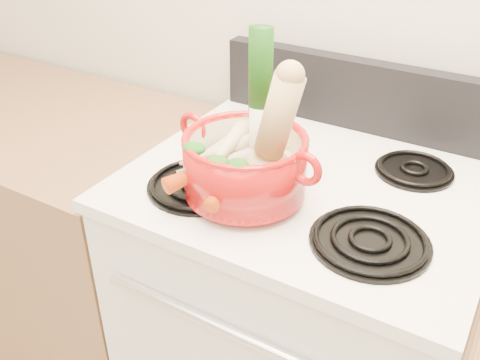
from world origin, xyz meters
The scene contains 24 objects.
stove_body centered at (0.00, 1.40, 0.46)m, with size 0.76×0.65×0.92m, color silver.
cooktop centered at (0.00, 1.40, 0.93)m, with size 0.78×0.67×0.03m, color white.
control_backsplash centered at (0.00, 1.70, 1.04)m, with size 0.76×0.05×0.18m, color black.
oven_handle centered at (0.00, 1.06, 0.78)m, with size 0.02×0.02×0.60m, color silver.
counter_left centered at (-1.07, 1.40, 0.45)m, with size 1.36×0.65×0.90m, color brown.
burner_front_left centered at (-0.19, 1.24, 0.96)m, with size 0.22×0.22×0.02m, color black.
burner_front_right centered at (0.19, 1.24, 0.96)m, with size 0.22×0.22×0.02m, color black.
burner_back_left centered at (-0.19, 1.54, 0.96)m, with size 0.17×0.17×0.02m, color black.
burner_back_right centered at (0.19, 1.54, 0.96)m, with size 0.17×0.17×0.02m, color black.
dutch_oven centered at (-0.09, 1.26, 1.03)m, with size 0.25×0.25×0.12m, color #AC0F0E.
pot_handle_left centered at (-0.22, 1.27, 1.07)m, with size 0.07×0.07×0.02m, color #AC0F0E.
pot_handle_right centered at (0.05, 1.24, 1.07)m, with size 0.07×0.07×0.02m, color #AC0F0E.
squash centered at (-0.03, 1.25, 1.12)m, with size 0.10×0.10×0.25m, color tan, non-canonical shape.
leek centered at (-0.09, 1.31, 1.15)m, with size 0.05×0.05×0.31m, color silver.
ginger centered at (-0.05, 1.33, 1.02)m, with size 0.08×0.06×0.05m, color tan.
parsnip_0 centered at (-0.16, 1.28, 1.01)m, with size 0.04×0.04×0.20m, color beige.
parsnip_1 centered at (-0.14, 1.26, 1.02)m, with size 0.04×0.04×0.20m, color beige.
parsnip_2 centered at (-0.11, 1.30, 1.03)m, with size 0.04×0.04×0.18m, color beige.
parsnip_3 centered at (-0.16, 1.27, 1.03)m, with size 0.04×0.04×0.17m, color beige.
parsnip_4 centered at (-0.16, 1.32, 1.04)m, with size 0.04×0.04×0.22m, color beige.
parsnip_5 centered at (-0.14, 1.27, 1.05)m, with size 0.04×0.04×0.23m, color #F0E9C3.
carrot_0 centered at (-0.10, 1.20, 1.01)m, with size 0.03×0.03×0.16m, color #D93E0A.
carrot_1 centered at (-0.15, 1.20, 1.02)m, with size 0.03×0.03×0.16m, color #DD440B.
carrot_2 centered at (-0.05, 1.24, 1.03)m, with size 0.03×0.03×0.17m, color #C95F0A.
Camera 1 is at (0.38, 0.45, 1.56)m, focal length 40.00 mm.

